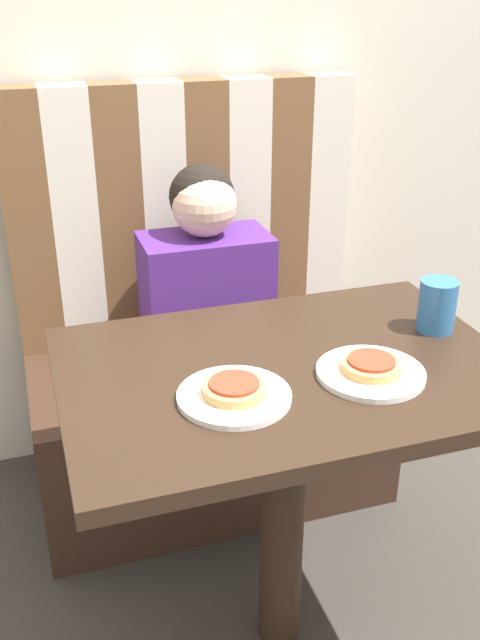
{
  "coord_description": "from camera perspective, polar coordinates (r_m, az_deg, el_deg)",
  "views": [
    {
      "loc": [
        -0.48,
        -1.17,
        1.47
      ],
      "look_at": [
        0.0,
        0.31,
        0.72
      ],
      "focal_mm": 40.0,
      "sensor_mm": 36.0,
      "label": 1
    }
  ],
  "objects": [
    {
      "name": "dining_table",
      "position": [
        1.51,
        3.68,
        -7.49
      ],
      "size": [
        0.92,
        0.64,
        0.76
      ],
      "color": "black",
      "rests_on": "ground_plane"
    },
    {
      "name": "ground_plane",
      "position": [
        1.94,
        3.1,
        -23.59
      ],
      "size": [
        12.0,
        12.0,
        0.0
      ],
      "primitive_type": "plane",
      "color": "#38332D"
    },
    {
      "name": "drinking_cup",
      "position": [
        1.63,
        15.49,
        1.12
      ],
      "size": [
        0.08,
        0.08,
        0.12
      ],
      "color": "#2D669E",
      "rests_on": "dining_table"
    },
    {
      "name": "plate_right",
      "position": [
        1.43,
        10.4,
        -4.18
      ],
      "size": [
        0.22,
        0.22,
        0.01
      ],
      "color": "white",
      "rests_on": "dining_table"
    },
    {
      "name": "wall_back",
      "position": [
        2.2,
        -5.6,
        21.16
      ],
      "size": [
        7.0,
        0.05,
        2.6
      ],
      "color": "beige",
      "rests_on": "ground_plane"
    },
    {
      "name": "booth_backrest",
      "position": [
        2.19,
        -4.47,
        8.57
      ],
      "size": [
        1.04,
        0.1,
        0.77
      ],
      "color": "brown",
      "rests_on": "booth_seat"
    },
    {
      "name": "person",
      "position": [
        2.01,
        -2.78,
        3.79
      ],
      "size": [
        0.36,
        0.21,
        0.58
      ],
      "color": "#4C237A",
      "rests_on": "booth_seat"
    },
    {
      "name": "pizza_left",
      "position": [
        1.33,
        -0.47,
        -5.47
      ],
      "size": [
        0.12,
        0.12,
        0.03
      ],
      "color": "tan",
      "rests_on": "plate_left"
    },
    {
      "name": "booth_seat",
      "position": [
        2.24,
        -2.48,
        -8.14
      ],
      "size": [
        1.04,
        0.57,
        0.44
      ],
      "color": "#382319",
      "rests_on": "ground_plane"
    },
    {
      "name": "plate_left",
      "position": [
        1.34,
        -0.47,
        -6.11
      ],
      "size": [
        0.22,
        0.22,
        0.01
      ],
      "color": "white",
      "rests_on": "dining_table"
    },
    {
      "name": "pizza_right",
      "position": [
        1.42,
        10.46,
        -3.57
      ],
      "size": [
        0.12,
        0.12,
        0.03
      ],
      "color": "tan",
      "rests_on": "plate_right"
    }
  ]
}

